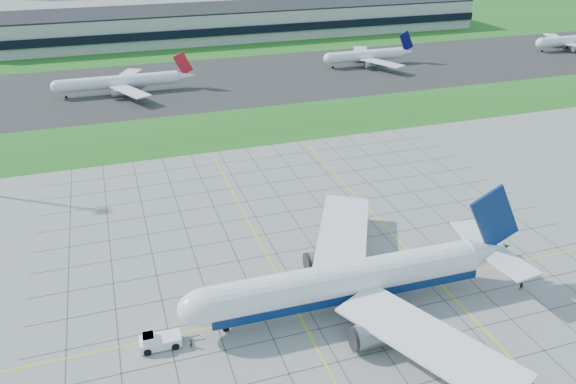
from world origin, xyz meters
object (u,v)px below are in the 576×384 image
Objects in this scene: crew_near at (191,343)px; distant_jet_3 at (569,41)px; airliner at (349,281)px; pushback_tug at (158,341)px; distant_jet_1 at (121,82)px; distant_jet_2 at (367,55)px; crew_far at (521,287)px.

crew_near is 260.23m from distant_jet_3.
airliner reaches higher than pushback_tug.
pushback_tug is 0.19× the size of distant_jet_1.
distant_jet_2 is 107.43m from distant_jet_3.
crew_far reaches higher than crew_near.
distant_jet_3 is (107.38, -3.28, -0.00)m from distant_jet_2.
airliner is at bearing -116.55° from distant_jet_2.
distant_jet_3 is (183.79, 149.64, -0.93)m from airliner.
crew_far is at bearing -67.65° from distant_jet_1.
distant_jet_1 is (-29.54, 143.93, -0.93)m from airliner.
crew_near is (4.94, -1.81, -0.37)m from pushback_tug.
pushback_tug is at bearing -179.30° from airliner.
distant_jet_1 is at bearing -178.47° from distant_jet_3.
crew_near is at bearing -19.14° from pushback_tug.
crew_far is 164.84m from distant_jet_2.
airliner is 1.49× the size of distant_jet_3.
distant_jet_1 is at bearing 89.63° from pushback_tug.
crew_far is 0.04× the size of distant_jet_2.
airliner reaches higher than distant_jet_2.
distant_jet_3 is at bearing 35.56° from pushback_tug.
airliner is 1.49× the size of distant_jet_2.
distant_jet_2 is (44.40, 158.71, 3.65)m from crew_far.
crew_far is 217.28m from distant_jet_3.
crew_far is 161.92m from distant_jet_1.
airliner is at bearing 0.70° from pushback_tug.
distant_jet_1 is (-61.55, 149.72, 3.65)m from crew_far.
airliner is 146.93m from distant_jet_1.
distant_jet_1 is at bearing -175.15° from distant_jet_2.
pushback_tug is at bearing -125.57° from distant_jet_2.
airliner reaches higher than distant_jet_1.
pushback_tug is at bearing -91.32° from distant_jet_1.
distant_jet_2 is at bearing 4.85° from distant_jet_1.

